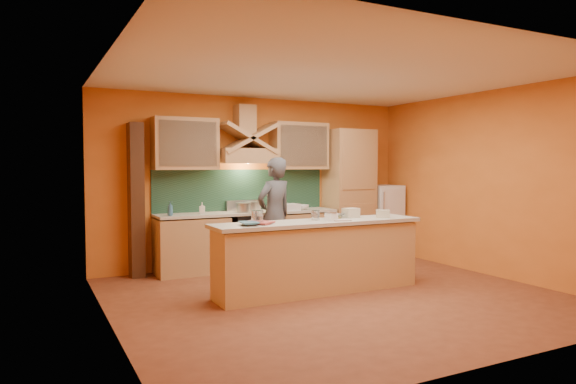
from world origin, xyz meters
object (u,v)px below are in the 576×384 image
fridge (382,220)px  person (275,215)px  kitchen_scale (331,217)px  stove (249,240)px  mixing_bowl (334,216)px

fridge → person: bearing=-168.7°
kitchen_scale → stove: bearing=89.2°
stove → mixing_bowl: (0.53, -1.76, 0.53)m
person → mixing_bowl: bearing=86.1°
person → kitchen_scale: 1.52m
stove → mixing_bowl: mixing_bowl is taller
fridge → kitchen_scale: bearing=-139.7°
fridge → person: 2.53m
fridge → mixing_bowl: size_ratio=5.02×
stove → person: (0.23, -0.49, 0.45)m
mixing_bowl → fridge: bearing=39.0°
stove → fridge: 2.71m
person → kitchen_scale: person is taller
stove → kitchen_scale: bearing=-80.6°
fridge → mixing_bowl: fridge is taller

